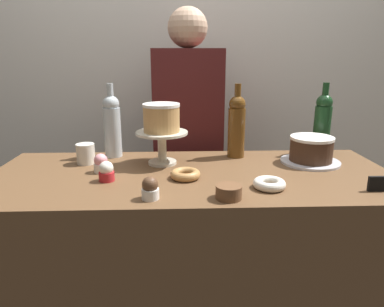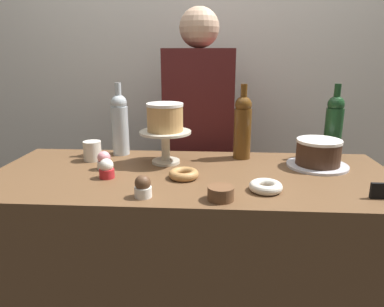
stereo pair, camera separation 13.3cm
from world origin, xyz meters
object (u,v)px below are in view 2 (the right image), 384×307
Objects in this scene: donut_maple at (184,174)px; wine_bottle_amber at (243,126)px; wine_bottle_green at (334,125)px; price_sign_chalkboard at (382,191)px; donut_sugar at (266,187)px; cupcake_chocolate at (143,187)px; white_layer_cake at (165,117)px; barista_figure at (198,156)px; wine_bottle_clear at (120,123)px; cupcake_strawberry at (104,161)px; cookie_stack at (221,193)px; cupcake_vanilla at (107,169)px; cake_stand_pedestal at (166,141)px; chocolate_round_cake at (318,152)px; coffee_cup_ceramic at (92,151)px.

wine_bottle_amber is at bearing 50.68° from donut_maple.
wine_bottle_green reaches higher than price_sign_chalkboard.
cupcake_chocolate is at bearing -169.14° from donut_sugar.
barista_figure is (0.12, 0.42, -0.28)m from white_layer_cake.
wine_bottle_clear is at bearing 112.03° from cupcake_chocolate.
wine_bottle_amber is at bearing 97.60° from donut_sugar.
cupcake_strawberry is 0.66× the size of donut_maple.
cookie_stack is 1.20× the size of price_sign_chalkboard.
barista_figure is (0.35, 0.52, -0.12)m from cupcake_strawberry.
cupcake_chocolate reaches higher than cookie_stack.
white_layer_cake is 0.46× the size of wine_bottle_green.
cookie_stack is at bearing -1.67° from cupcake_chocolate.
white_layer_cake reaches higher than cupcake_strawberry.
barista_figure reaches higher than white_layer_cake.
cupcake_vanilla is 0.88× the size of cookie_stack.
cake_stand_pedestal is at bearing 116.57° from white_layer_cake.
wine_bottle_clear is 1.07m from price_sign_chalkboard.
white_layer_cake reaches higher than cake_stand_pedestal.
chocolate_round_cake is at bearing 18.27° from donut_maple.
white_layer_cake is at bearing -163.62° from wine_bottle_amber.
white_layer_cake is 0.28m from donut_maple.
white_layer_cake is at bearing -105.46° from barista_figure.
chocolate_round_cake is at bearing -9.11° from wine_bottle_clear.
cake_stand_pedestal is 0.22m from donut_maple.
wine_bottle_amber is at bearing 29.95° from cupcake_vanilla.
cake_stand_pedestal is at bearing 23.47° from cupcake_strawberry.
cupcake_strawberry is (-0.96, -0.24, -0.11)m from wine_bottle_green.
cake_stand_pedestal is at bearing 120.57° from cookie_stack.
coffee_cup_ceramic is at bearing 161.44° from price_sign_chalkboard.
cake_stand_pedestal is 0.38m from cupcake_chocolate.
wine_bottle_green reaches higher than coffee_cup_ceramic.
cookie_stack is (0.46, -0.28, -0.01)m from cupcake_strawberry.
price_sign_chalkboard is 0.82× the size of coffee_cup_ceramic.
chocolate_round_cake is (0.63, -0.01, -0.13)m from white_layer_cake.
wine_bottle_green is at bearing 13.94° from cupcake_strawberry.
wine_bottle_amber reaches higher than donut_maple.
wine_bottle_green is 4.38× the size of cupcake_vanilla.
cake_stand_pedestal is 0.33m from coffee_cup_ceramic.
cupcake_chocolate is (-0.65, -0.36, -0.03)m from chocolate_round_cake.
white_layer_cake is 2.03× the size of cupcake_strawberry.
cookie_stack is (0.42, -0.18, -0.01)m from cupcake_vanilla.
white_layer_cake is 2.03× the size of cupcake_chocolate.
donut_maple is 0.62m from barista_figure.
cupcake_vanilla is 0.66× the size of donut_maple.
cookie_stack is at bearing -175.10° from price_sign_chalkboard.
chocolate_round_cake is at bearing 42.83° from cookie_stack.
cookie_stack is (0.23, -0.38, -0.07)m from cake_stand_pedestal.
cake_stand_pedestal is 0.81m from price_sign_chalkboard.
wine_bottle_clear is at bearing 95.50° from cupcake_vanilla.
cupcake_strawberry is 0.66× the size of donut_sugar.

